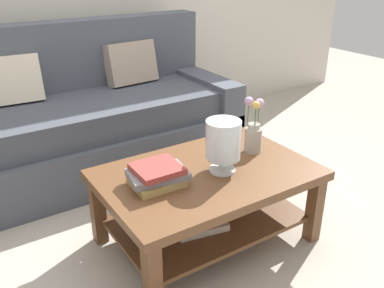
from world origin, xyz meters
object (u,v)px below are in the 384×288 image
(couch, at_px, (90,121))
(flower_pitcher, at_px, (253,132))
(coffee_table, at_px, (206,192))
(glass_hurricane_vase, at_px, (223,141))
(book_stack_main, at_px, (157,175))

(couch, xyz_separation_m, flower_pitcher, (0.56, -1.18, 0.20))
(coffee_table, bearing_deg, flower_pitcher, 9.27)
(couch, distance_m, glass_hurricane_vase, 1.33)
(coffee_table, height_order, flower_pitcher, flower_pitcher)
(coffee_table, height_order, book_stack_main, book_stack_main)
(book_stack_main, bearing_deg, couch, 85.75)
(couch, xyz_separation_m, coffee_table, (0.19, -1.24, -0.04))
(book_stack_main, relative_size, flower_pitcher, 0.95)
(couch, height_order, glass_hurricane_vase, couch)
(book_stack_main, relative_size, glass_hurricane_vase, 1.09)
(couch, bearing_deg, glass_hurricane_vase, -78.28)
(book_stack_main, distance_m, flower_pitcher, 0.66)
(book_stack_main, height_order, flower_pitcher, flower_pitcher)
(couch, height_order, book_stack_main, couch)
(book_stack_main, bearing_deg, glass_hurricane_vase, -9.86)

